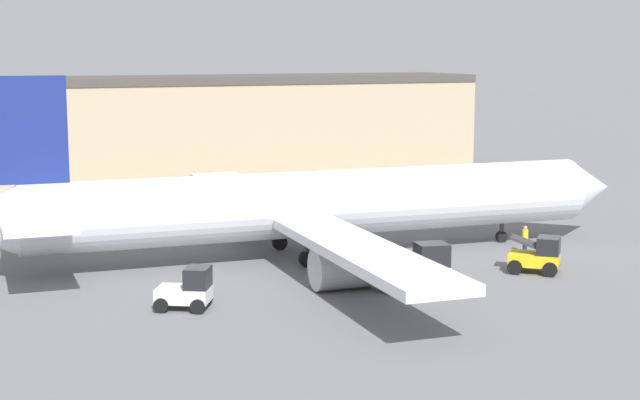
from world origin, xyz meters
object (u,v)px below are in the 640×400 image
(belt_loader_truck, at_px, (538,255))
(pushback_tug, at_px, (188,290))
(ground_crew_worker, at_px, (525,238))
(airplane, at_px, (305,206))
(baggage_tug, at_px, (419,268))

(belt_loader_truck, xyz_separation_m, pushback_tug, (-19.45, -0.12, -0.05))
(ground_crew_worker, bearing_deg, airplane, -132.13)
(baggage_tug, relative_size, belt_loader_truck, 1.14)
(pushback_tug, bearing_deg, belt_loader_truck, 29.04)
(belt_loader_truck, height_order, pushback_tug, pushback_tug)
(airplane, xyz_separation_m, belt_loader_truck, (10.27, -8.46, -2.08))
(baggage_tug, height_order, pushback_tug, baggage_tug)
(pushback_tug, bearing_deg, airplane, 71.75)
(belt_loader_truck, distance_m, pushback_tug, 19.45)
(baggage_tug, bearing_deg, airplane, 114.88)
(airplane, bearing_deg, ground_crew_worker, -14.47)
(belt_loader_truck, bearing_deg, baggage_tug, -133.99)
(ground_crew_worker, distance_m, baggage_tug, 11.33)
(belt_loader_truck, bearing_deg, pushback_tug, -139.06)
(airplane, height_order, belt_loader_truck, airplane)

